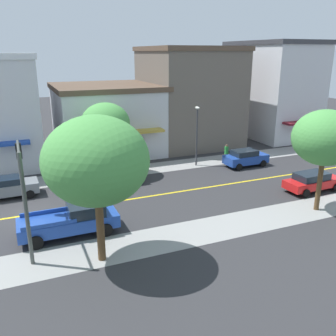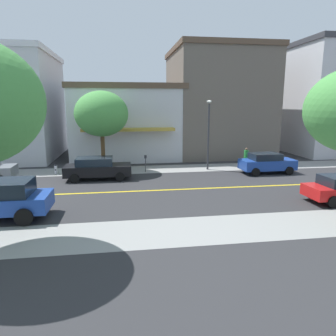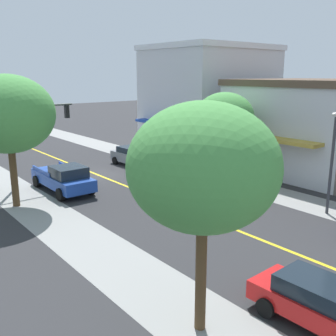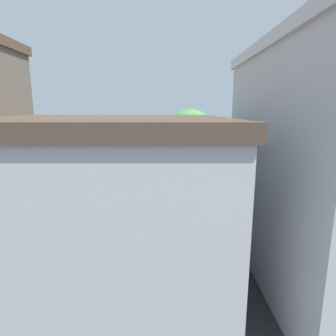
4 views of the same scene
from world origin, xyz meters
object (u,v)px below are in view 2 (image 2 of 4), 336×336
object	(u,v)px
parking_meter	(145,161)
pedestrian_green_shirt	(246,158)
blue_sedan_left_curb	(267,163)
black_sedan_left_curb	(97,168)
street_lamp	(209,126)
fire_hydrant	(56,169)
street_tree_left_near	(101,114)

from	to	relation	value
parking_meter	pedestrian_green_shirt	world-z (taller)	pedestrian_green_shirt
parking_meter	blue_sedan_left_curb	distance (m)	9.51
black_sedan_left_curb	pedestrian_green_shirt	world-z (taller)	pedestrian_green_shirt
street_lamp	fire_hydrant	bearing A→B (deg)	-90.34
street_lamp	black_sedan_left_curb	size ratio (longest dim) A/B	1.20
black_sedan_left_curb	pedestrian_green_shirt	xyz separation A→B (m)	(-2.08, 12.04, 0.09)
parking_meter	pedestrian_green_shirt	size ratio (longest dim) A/B	0.77
street_tree_left_near	parking_meter	distance (m)	4.99
street_tree_left_near	blue_sedan_left_curb	size ratio (longest dim) A/B	1.50
parking_meter	street_lamp	world-z (taller)	street_lamp
black_sedan_left_curb	pedestrian_green_shirt	distance (m)	12.22
fire_hydrant	pedestrian_green_shirt	world-z (taller)	pedestrian_green_shirt
street_tree_left_near	fire_hydrant	distance (m)	5.51
blue_sedan_left_curb	pedestrian_green_shirt	xyz separation A→B (m)	(-1.98, -0.89, 0.09)
street_lamp	pedestrian_green_shirt	bearing A→B (deg)	88.81
street_tree_left_near	parking_meter	xyz separation A→B (m)	(0.66, 3.32, -3.67)
black_sedan_left_curb	street_tree_left_near	bearing A→B (deg)	83.75
street_lamp	pedestrian_green_shirt	world-z (taller)	street_lamp
fire_hydrant	black_sedan_left_curb	world-z (taller)	black_sedan_left_curb
fire_hydrant	blue_sedan_left_curb	xyz separation A→B (m)	(2.12, 16.23, 0.42)
street_tree_left_near	parking_meter	world-z (taller)	street_tree_left_near
fire_hydrant	street_tree_left_near	bearing A→B (deg)	97.76
parking_meter	pedestrian_green_shirt	bearing A→B (deg)	90.19
street_lamp	pedestrian_green_shirt	size ratio (longest dim) A/B	3.21
street_tree_left_near	street_lamp	size ratio (longest dim) A/B	1.13
street_lamp	blue_sedan_left_curb	size ratio (longest dim) A/B	1.33
parking_meter	black_sedan_left_curb	xyz separation A→B (m)	(2.06, -3.62, -0.06)
street_tree_left_near	fire_hydrant	bearing A→B (deg)	-82.24
parking_meter	street_lamp	size ratio (longest dim) A/B	0.24
pedestrian_green_shirt	street_tree_left_near	bearing A→B (deg)	20.27
blue_sedan_left_curb	black_sedan_left_curb	xyz separation A→B (m)	(0.10, -12.93, 0.00)
parking_meter	street_lamp	distance (m)	5.78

